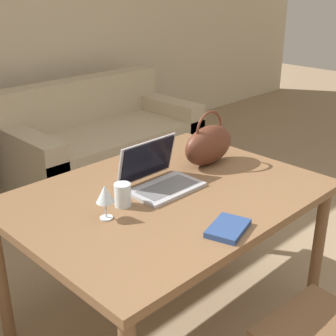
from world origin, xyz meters
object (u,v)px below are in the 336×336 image
Objects in this scene: laptop at (157,175)px; handbag at (209,144)px; drinking_glass at (123,195)px; couch at (102,142)px; wine_glass at (105,195)px.

handbag reaches higher than laptop.
drinking_glass is (-0.25, -0.04, -0.01)m from laptop.
drinking_glass is 0.31× the size of handbag.
couch is 1.95m from handbag.
couch is at bearing 71.16° from handbag.
drinking_glass reaches higher than couch.
couch is 5.14× the size of handbag.
laptop reaches higher than drinking_glass.
couch is 2.26m from drinking_glass.
couch is 11.29× the size of wine_glass.
drinking_glass is (-1.24, -1.82, 0.52)m from couch.
wine_glass is 0.45× the size of handbag.
drinking_glass is at bearing -170.74° from laptop.
laptop is 0.39m from wine_glass.
laptop is at bearing 9.26° from drinking_glass.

